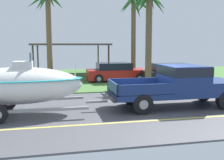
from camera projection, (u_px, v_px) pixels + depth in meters
name	position (u px, v px, depth m)	size (l,w,h in m)	color
ground	(113.00, 81.00, 19.43)	(36.00, 22.00, 0.11)	#4C4C51
pickup_truck_towing	(182.00, 84.00, 11.43)	(5.78, 2.06, 1.81)	navy
boat_on_trailer	(17.00, 85.00, 10.01)	(6.25, 2.28, 2.40)	gray
parked_sedan_near	(173.00, 74.00, 18.51)	(4.34, 1.85, 1.38)	black
parked_sedan_far	(116.00, 72.00, 19.35)	(4.36, 1.90, 1.38)	#B21E19
carport_awning	(70.00, 45.00, 22.74)	(6.29, 5.82, 2.78)	#4C4238
palm_tree_near_left	(148.00, 13.00, 16.65)	(2.66, 3.82, 6.28)	brown
palm_tree_near_right	(48.00, 14.00, 18.82)	(2.76, 2.86, 6.69)	brown
palm_tree_mid	(134.00, 14.00, 20.80)	(3.14, 2.95, 6.73)	brown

